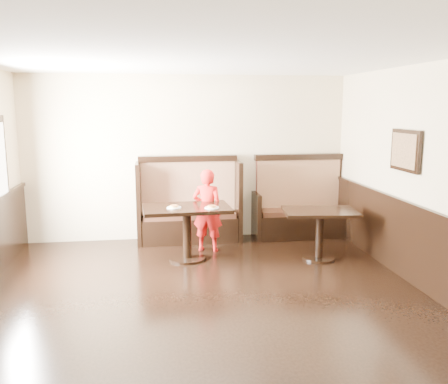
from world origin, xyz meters
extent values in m
plane|color=black|center=(0.00, 0.00, 0.00)|extent=(7.00, 7.00, 0.00)
plane|color=beige|center=(0.00, 3.50, 1.40)|extent=(5.50, 0.00, 5.50)
plane|color=white|center=(0.00, 0.00, 2.80)|extent=(7.00, 7.00, 0.00)
cube|color=black|center=(2.71, 1.20, 1.70)|extent=(0.04, 0.70, 0.55)
cube|color=olive|center=(2.69, 1.20, 1.70)|extent=(0.01, 0.60, 0.45)
cube|color=black|center=(0.00, 3.22, 0.21)|extent=(1.60, 0.50, 0.42)
cube|color=#3A1E12|center=(0.00, 3.22, 0.46)|extent=(1.54, 0.46, 0.09)
cube|color=#501011|center=(0.00, 3.43, 0.90)|extent=(1.60, 0.12, 0.92)
cube|color=black|center=(0.00, 3.43, 1.40)|extent=(1.68, 0.16, 0.10)
cube|color=black|center=(-0.84, 3.32, 0.68)|extent=(0.07, 0.72, 1.36)
cube|color=black|center=(0.84, 3.32, 0.68)|extent=(0.07, 0.72, 1.36)
cube|color=black|center=(1.95, 3.22, 0.21)|extent=(1.50, 0.50, 0.42)
cube|color=#3A1E12|center=(1.95, 3.22, 0.46)|extent=(1.44, 0.46, 0.09)
cube|color=#501011|center=(1.95, 3.43, 0.90)|extent=(1.50, 0.12, 0.92)
cube|color=black|center=(1.95, 3.43, 1.40)|extent=(1.58, 0.16, 0.10)
cube|color=black|center=(1.16, 3.32, 0.40)|extent=(0.07, 0.72, 0.80)
cube|color=black|center=(2.74, 3.32, 0.40)|extent=(0.07, 0.72, 0.80)
cube|color=black|center=(-0.11, 2.26, 0.79)|extent=(1.31, 0.86, 0.05)
cylinder|color=black|center=(-0.11, 2.26, 0.38)|extent=(0.13, 0.13, 0.74)
cylinder|color=black|center=(-0.11, 2.26, 0.02)|extent=(0.55, 0.55, 0.03)
cube|color=black|center=(1.87, 2.01, 0.72)|extent=(1.16, 0.83, 0.05)
cylinder|color=black|center=(1.87, 2.01, 0.35)|extent=(0.12, 0.12, 0.69)
cylinder|color=black|center=(1.87, 2.01, 0.01)|extent=(0.51, 0.51, 0.03)
imported|color=red|center=(0.25, 2.66, 0.66)|extent=(0.56, 0.46, 1.31)
cylinder|color=white|center=(-0.30, 2.20, 0.82)|extent=(0.21, 0.21, 0.01)
cylinder|color=tan|center=(-0.30, 2.20, 0.83)|extent=(0.13, 0.13, 0.02)
cylinder|color=#EABA54|center=(-0.30, 2.20, 0.85)|extent=(0.11, 0.11, 0.01)
cylinder|color=white|center=(0.25, 2.10, 0.82)|extent=(0.22, 0.22, 0.01)
cylinder|color=tan|center=(0.25, 2.10, 0.83)|extent=(0.13, 0.13, 0.02)
cylinder|color=#EABA54|center=(0.25, 2.10, 0.85)|extent=(0.11, 0.11, 0.01)
camera|label=1|loc=(-0.55, -4.61, 2.27)|focal=38.00mm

